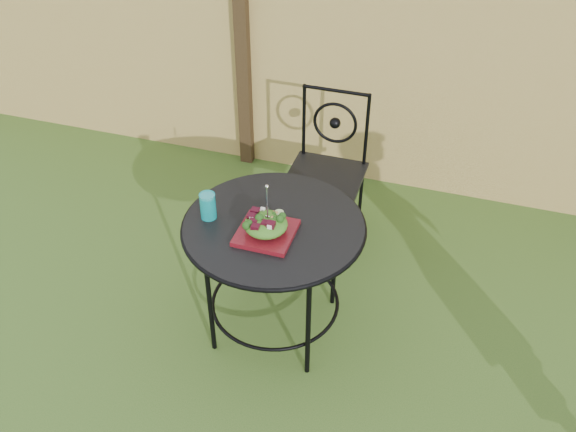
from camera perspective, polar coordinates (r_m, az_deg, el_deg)
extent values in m
cube|color=#E2C46F|center=(4.32, 12.96, 12.43)|extent=(8.00, 0.05, 1.80)
cube|color=black|center=(4.52, -4.04, 15.18)|extent=(0.09, 0.09, 1.90)
cylinder|color=black|center=(3.17, -1.27, -0.83)|extent=(0.90, 0.90, 0.02)
torus|color=black|center=(3.18, -1.27, -0.92)|extent=(0.92, 0.92, 0.02)
torus|color=black|center=(3.53, -1.15, -7.58)|extent=(0.70, 0.70, 0.02)
cylinder|color=black|center=(3.55, 4.18, -3.64)|extent=(0.03, 0.03, 0.71)
cylinder|color=black|center=(3.66, -3.76, -1.99)|extent=(0.03, 0.03, 0.71)
cylinder|color=black|center=(3.32, -6.98, -7.55)|extent=(0.03, 0.03, 0.71)
cylinder|color=black|center=(3.18, 1.81, -9.65)|extent=(0.03, 0.03, 0.71)
cube|color=black|center=(3.97, 3.28, 3.43)|extent=(0.46, 0.46, 0.03)
cylinder|color=black|center=(3.90, 4.35, 11.04)|extent=(0.42, 0.02, 0.02)
torus|color=black|center=(4.00, 4.21, 8.24)|extent=(0.28, 0.02, 0.28)
cylinder|color=black|center=(4.00, -0.35, -0.35)|extent=(0.02, 0.02, 0.44)
cylinder|color=black|center=(3.92, 5.21, -1.45)|extent=(0.02, 0.02, 0.44)
cylinder|color=black|center=(4.31, 1.29, 2.82)|extent=(0.02, 0.02, 0.44)
cylinder|color=black|center=(4.23, 6.48, 1.85)|extent=(0.02, 0.02, 0.44)
cylinder|color=black|center=(4.06, 1.43, 8.44)|extent=(0.02, 0.02, 0.50)
cylinder|color=black|center=(3.98, 7.00, 7.52)|extent=(0.02, 0.02, 0.50)
cube|color=#510B15|center=(3.10, -1.96, -1.50)|extent=(0.27, 0.27, 0.02)
ellipsoid|color=#235614|center=(3.06, -1.98, -0.75)|extent=(0.21, 0.21, 0.08)
cylinder|color=silver|center=(2.98, -1.85, 1.15)|extent=(0.01, 0.01, 0.18)
cylinder|color=#0E9DA4|center=(3.19, -7.13, 0.90)|extent=(0.08, 0.08, 0.14)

